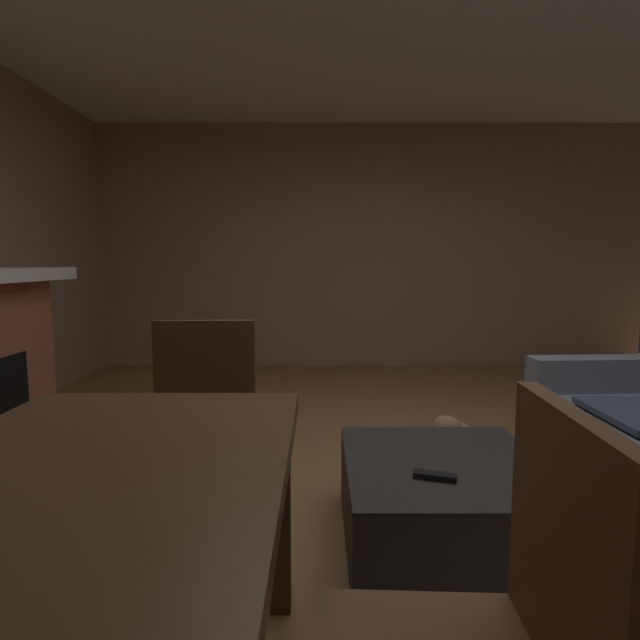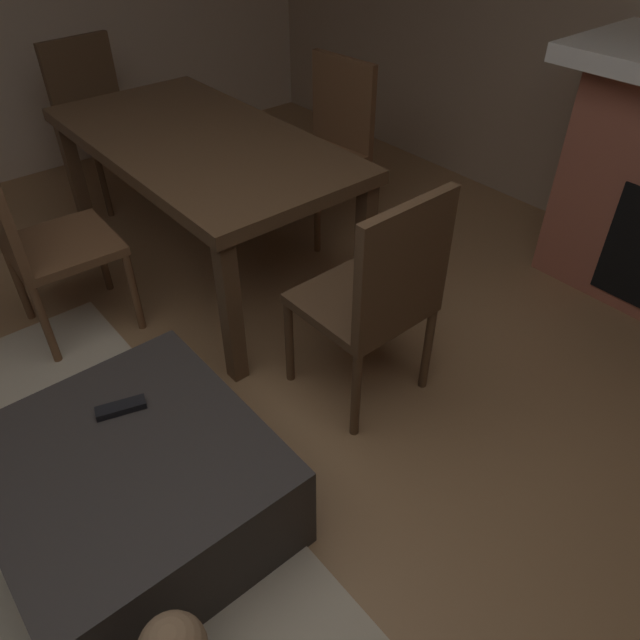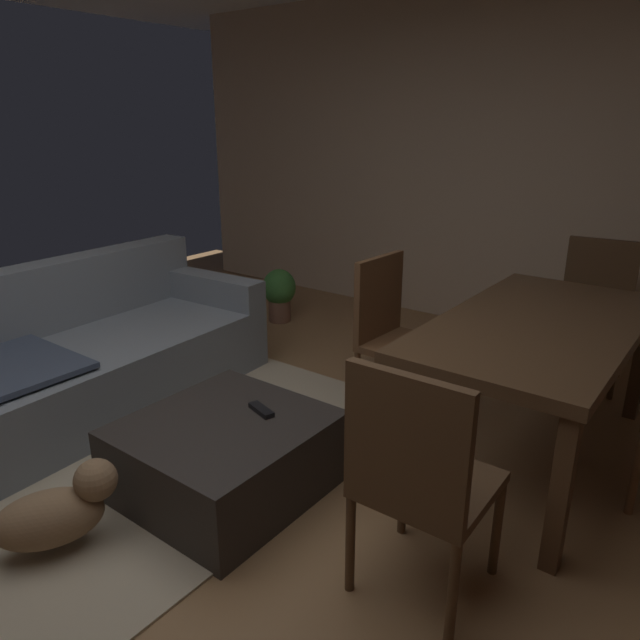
{
  "view_description": "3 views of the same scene",
  "coord_description": "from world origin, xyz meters",
  "px_view_note": "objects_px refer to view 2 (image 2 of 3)",
  "views": [
    {
      "loc": [
        2.34,
        -0.48,
        1.18
      ],
      "look_at": [
        0.31,
        -0.48,
        0.95
      ],
      "focal_mm": 28.25,
      "sensor_mm": 36.0,
      "label": 1
    },
    {
      "loc": [
        -0.93,
        0.32,
        1.82
      ],
      "look_at": [
        0.23,
        -0.65,
        0.6
      ],
      "focal_mm": 33.51,
      "sensor_mm": 36.0,
      "label": 2
    },
    {
      "loc": [
        -1.28,
        -1.75,
        1.66
      ],
      "look_at": [
        0.18,
        -0.64,
        1.04
      ],
      "focal_mm": 32.76,
      "sensor_mm": 36.0,
      "label": 3
    }
  ],
  "objects_px": {
    "tv_remote": "(121,408)",
    "ottoman_coffee_table": "(135,490)",
    "dining_chair_north": "(35,234)",
    "dining_chair_east": "(97,111)",
    "dining_chair_west": "(379,293)",
    "dining_table": "(200,153)",
    "dining_chair_south": "(329,137)"
  },
  "relations": [
    {
      "from": "tv_remote",
      "to": "ottoman_coffee_table",
      "type": "bearing_deg",
      "value": 173.12
    },
    {
      "from": "dining_chair_north",
      "to": "dining_chair_east",
      "type": "xyz_separation_m",
      "value": [
        1.22,
        -0.81,
        0.0
      ]
    },
    {
      "from": "tv_remote",
      "to": "dining_chair_west",
      "type": "bearing_deg",
      "value": -86.5
    },
    {
      "from": "ottoman_coffee_table",
      "to": "dining_chair_north",
      "type": "distance_m",
      "value": 1.24
    },
    {
      "from": "ottoman_coffee_table",
      "to": "tv_remote",
      "type": "relative_size",
      "value": 5.4
    },
    {
      "from": "tv_remote",
      "to": "dining_table",
      "type": "xyz_separation_m",
      "value": [
        1.0,
        -0.94,
        0.29
      ]
    },
    {
      "from": "dining_chair_west",
      "to": "dining_chair_north",
      "type": "bearing_deg",
      "value": 33.66
    },
    {
      "from": "tv_remote",
      "to": "dining_chair_south",
      "type": "xyz_separation_m",
      "value": [
        1.01,
        -1.76,
        0.15
      ]
    },
    {
      "from": "dining_chair_east",
      "to": "tv_remote",
      "type": "bearing_deg",
      "value": 157.37
    },
    {
      "from": "ottoman_coffee_table",
      "to": "dining_table",
      "type": "xyz_separation_m",
      "value": [
        1.17,
        -1.01,
        0.48
      ]
    },
    {
      "from": "ottoman_coffee_table",
      "to": "dining_chair_east",
      "type": "height_order",
      "value": "dining_chair_east"
    },
    {
      "from": "ottoman_coffee_table",
      "to": "dining_table",
      "type": "distance_m",
      "value": 1.62
    },
    {
      "from": "ottoman_coffee_table",
      "to": "dining_chair_west",
      "type": "relative_size",
      "value": 0.93
    },
    {
      "from": "dining_chair_west",
      "to": "dining_chair_south",
      "type": "height_order",
      "value": "same"
    },
    {
      "from": "dining_chair_south",
      "to": "dining_chair_north",
      "type": "bearing_deg",
      "value": 90.15
    },
    {
      "from": "ottoman_coffee_table",
      "to": "dining_chair_north",
      "type": "relative_size",
      "value": 0.93
    },
    {
      "from": "ottoman_coffee_table",
      "to": "tv_remote",
      "type": "height_order",
      "value": "tv_remote"
    },
    {
      "from": "dining_chair_east",
      "to": "dining_table",
      "type": "bearing_deg",
      "value": -179.59
    },
    {
      "from": "dining_table",
      "to": "dining_chair_east",
      "type": "xyz_separation_m",
      "value": [
        1.23,
        0.01,
        -0.14
      ]
    },
    {
      "from": "dining_table",
      "to": "dining_chair_south",
      "type": "relative_size",
      "value": 1.8
    },
    {
      "from": "tv_remote",
      "to": "dining_chair_west",
      "type": "height_order",
      "value": "dining_chair_west"
    },
    {
      "from": "tv_remote",
      "to": "dining_chair_east",
      "type": "height_order",
      "value": "dining_chair_east"
    },
    {
      "from": "dining_table",
      "to": "ottoman_coffee_table",
      "type": "bearing_deg",
      "value": 139.15
    },
    {
      "from": "dining_table",
      "to": "dining_chair_east",
      "type": "relative_size",
      "value": 1.8
    },
    {
      "from": "dining_chair_north",
      "to": "ottoman_coffee_table",
      "type": "bearing_deg",
      "value": 170.59
    },
    {
      "from": "dining_table",
      "to": "dining_chair_north",
      "type": "relative_size",
      "value": 1.8
    },
    {
      "from": "ottoman_coffee_table",
      "to": "dining_chair_west",
      "type": "xyz_separation_m",
      "value": [
        -0.06,
        -1.02,
        0.34
      ]
    },
    {
      "from": "ottoman_coffee_table",
      "to": "dining_chair_south",
      "type": "distance_m",
      "value": 2.21
    },
    {
      "from": "dining_chair_west",
      "to": "dining_chair_east",
      "type": "xyz_separation_m",
      "value": [
        2.46,
        0.01,
        0.0
      ]
    },
    {
      "from": "dining_table",
      "to": "dining_chair_south",
      "type": "xyz_separation_m",
      "value": [
        0.01,
        -0.82,
        -0.14
      ]
    },
    {
      "from": "tv_remote",
      "to": "dining_table",
      "type": "relative_size",
      "value": 0.1
    },
    {
      "from": "dining_chair_north",
      "to": "dining_table",
      "type": "bearing_deg",
      "value": -90.27
    }
  ]
}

